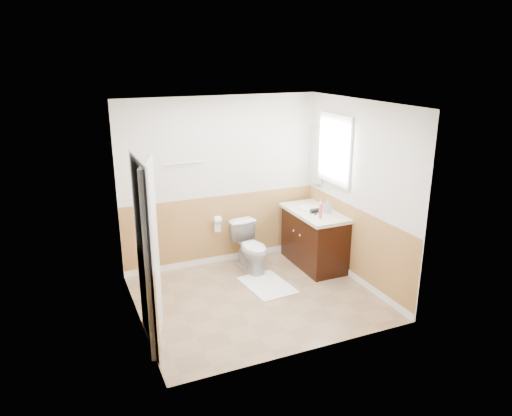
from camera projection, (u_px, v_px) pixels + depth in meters
name	position (u px, v px, depth m)	size (l,w,h in m)	color
floor	(257.00, 298.00, 6.30)	(3.00, 3.00, 0.00)	#8C7051
ceiling	(257.00, 104.00, 5.54)	(3.00, 3.00, 0.00)	white
wall_back	(221.00, 182.00, 7.05)	(3.00, 3.00, 0.00)	silver
wall_front	(309.00, 243.00, 4.78)	(3.00, 3.00, 0.00)	silver
wall_left	(133.00, 223.00, 5.35)	(3.00, 3.00, 0.00)	silver
wall_right	(358.00, 194.00, 6.49)	(3.00, 3.00, 0.00)	silver
wainscot_back	(223.00, 230.00, 7.27)	(3.00, 3.00, 0.00)	tan
wainscot_front	(306.00, 310.00, 5.02)	(3.00, 3.00, 0.00)	tan
wainscot_left	(139.00, 284.00, 5.59)	(2.60, 2.60, 0.00)	tan
wainscot_right	(354.00, 245.00, 6.71)	(2.60, 2.60, 0.00)	tan
toilet	(251.00, 247.00, 7.01)	(0.40, 0.70, 0.71)	silver
bath_mat	(267.00, 285.00, 6.62)	(0.55, 0.80, 0.02)	white
vanity_cabinet	(314.00, 240.00, 7.18)	(0.55, 1.10, 0.80)	black
vanity_knob_left	(300.00, 235.00, 6.94)	(0.03, 0.03, 0.03)	silver
vanity_knob_right	(294.00, 231.00, 7.11)	(0.03, 0.03, 0.03)	#B5B6BC
countertop	(315.00, 213.00, 7.05)	(0.60, 1.15, 0.05)	beige
sink_basin	(310.00, 208.00, 7.17)	(0.36, 0.36, 0.02)	white
faucet	(321.00, 202.00, 7.22)	(0.02, 0.02, 0.14)	silver
lotion_bottle	(321.00, 211.00, 6.70)	(0.05, 0.05, 0.22)	#E73B65
soap_dispenser	(327.00, 206.00, 6.95)	(0.09, 0.09, 0.19)	#9198A4
hair_dryer_body	(315.00, 211.00, 6.95)	(0.07, 0.07, 0.14)	black
hair_dryer_handle	(315.00, 214.00, 6.89)	(0.03, 0.03, 0.07)	black
mirror_panel	(316.00, 157.00, 7.35)	(0.02, 0.35, 0.90)	silver
window_frame	(335.00, 150.00, 6.83)	(0.04, 0.80, 1.00)	white
window_glass	(336.00, 149.00, 6.84)	(0.01, 0.70, 0.90)	white
door	(152.00, 256.00, 5.07)	(0.05, 0.80, 2.04)	white
door_frame	(145.00, 256.00, 5.03)	(0.02, 0.92, 2.10)	white
door_knob	(152.00, 250.00, 5.40)	(0.06, 0.06, 0.06)	silver
towel_bar	(185.00, 163.00, 6.69)	(0.02, 0.02, 0.62)	silver
tp_holder_bar	(217.00, 220.00, 7.12)	(0.02, 0.02, 0.14)	silver
tp_roll	(217.00, 220.00, 7.12)	(0.11, 0.11, 0.10)	white
tp_sheet	(218.00, 227.00, 7.16)	(0.10, 0.01, 0.16)	white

